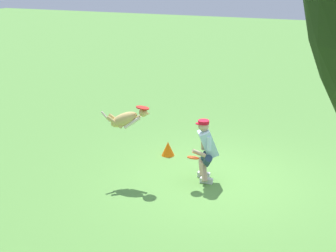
% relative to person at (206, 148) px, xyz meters
% --- Properties ---
extents(ground_plane, '(60.00, 60.00, 0.00)m').
position_rel_person_xyz_m(ground_plane, '(-0.27, -0.02, -0.70)').
color(ground_plane, '#5A9341').
extents(person, '(0.52, 0.70, 1.29)m').
position_rel_person_xyz_m(person, '(0.00, 0.00, 0.00)').
color(person, silver).
rests_on(person, ground_plane).
extents(dog, '(0.98, 0.41, 0.51)m').
position_rel_person_xyz_m(dog, '(1.54, 0.45, 0.58)').
color(dog, tan).
extents(frisbee_flying, '(0.34, 0.34, 0.08)m').
position_rel_person_xyz_m(frisbee_flying, '(1.22, 0.37, 0.82)').
color(frisbee_flying, red).
extents(frisbee_held, '(0.31, 0.31, 0.10)m').
position_rel_person_xyz_m(frisbee_held, '(0.16, 0.35, -0.09)').
color(frisbee_held, '#EE4818').
rests_on(frisbee_held, person).
extents(training_cone, '(0.30, 0.30, 0.33)m').
position_rel_person_xyz_m(training_cone, '(1.19, -0.93, -0.53)').
color(training_cone, orange).
rests_on(training_cone, ground_plane).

